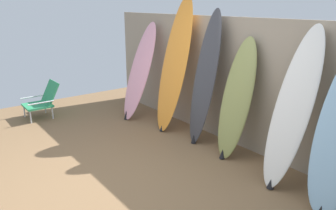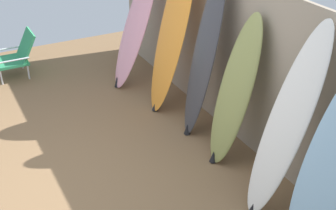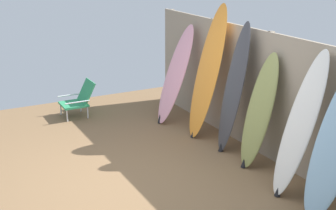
% 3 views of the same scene
% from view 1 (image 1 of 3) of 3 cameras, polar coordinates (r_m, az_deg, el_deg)
% --- Properties ---
extents(ground, '(7.68, 7.68, 0.00)m').
position_cam_1_polar(ground, '(3.86, -9.56, -13.66)').
color(ground, brown).
extents(fence_back, '(6.08, 0.11, 1.80)m').
position_cam_1_polar(fence_back, '(4.71, 11.97, 3.76)').
color(fence_back, gray).
rests_on(fence_back, ground).
extents(surfboard_pink_0, '(0.56, 0.78, 1.68)m').
position_cam_1_polar(surfboard_pink_0, '(5.78, -4.95, 5.84)').
color(surfboard_pink_0, pink).
rests_on(surfboard_pink_0, ground).
extents(surfboard_orange_1, '(0.57, 0.59, 2.10)m').
position_cam_1_polar(surfboard_orange_1, '(5.14, 1.10, 6.89)').
color(surfboard_orange_1, orange).
rests_on(surfboard_orange_1, ground).
extents(surfboard_charcoal_2, '(0.47, 0.47, 1.92)m').
position_cam_1_polar(surfboard_charcoal_2, '(4.68, 6.43, 4.58)').
color(surfboard_charcoal_2, '#38383D').
rests_on(surfboard_charcoal_2, ground).
extents(surfboard_olive_3, '(0.48, 0.54, 1.59)m').
position_cam_1_polar(surfboard_olive_3, '(4.32, 11.84, 0.96)').
color(surfboard_olive_3, olive).
rests_on(surfboard_olive_3, ground).
extents(surfboard_white_4, '(0.48, 0.65, 1.78)m').
position_cam_1_polar(surfboard_white_4, '(3.77, 20.87, -0.65)').
color(surfboard_white_4, white).
rests_on(surfboard_white_4, ground).
extents(beach_chair, '(0.50, 0.58, 0.63)m').
position_cam_1_polar(beach_chair, '(6.27, -20.91, 0.87)').
color(beach_chair, silver).
rests_on(beach_chair, ground).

